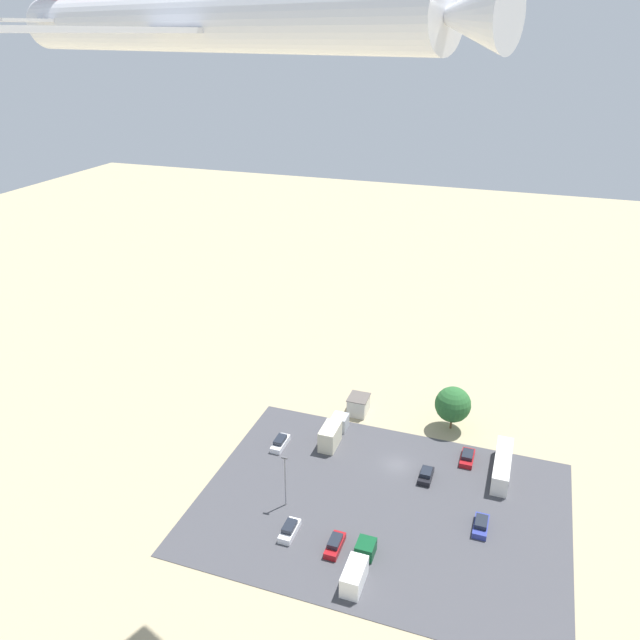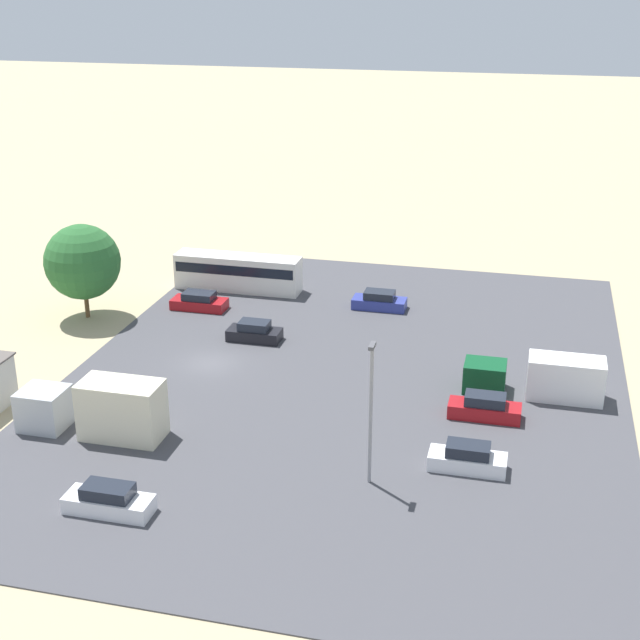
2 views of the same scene
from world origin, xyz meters
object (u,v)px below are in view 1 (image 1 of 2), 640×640
parked_car_1 (426,475)px  airplane (210,21)px  bus (502,465)px  parked_car_5 (481,525)px  parked_car_4 (290,530)px  parked_truck_1 (333,432)px  parked_car_0 (280,443)px  parked_car_2 (335,544)px  parked_car_3 (467,457)px  parked_truck_0 (358,568)px  shed_building (358,405)px

parked_car_1 → airplane: 71.46m
bus → parked_car_5: bearing=82.6°
parked_car_4 → parked_truck_1: 22.11m
parked_car_0 → parked_car_5: bearing=-14.1°
parked_car_0 → airplane: 71.21m
parked_car_5 → parked_car_2: bearing=29.5°
parked_car_0 → parked_truck_1: size_ratio=0.51×
parked_car_3 → parked_car_5: parked_car_5 is taller
parked_truck_0 → airplane: 62.62m
parked_truck_0 → airplane: size_ratio=0.22×
parked_car_3 → shed_building: bearing=-20.6°
parked_truck_1 → airplane: airplane is taller
parked_car_2 → shed_building: bearing=100.8°
parked_car_5 → parked_truck_0: 19.05m
parked_car_2 → parked_car_5: size_ratio=1.02×
bus → parked_car_0: bearing=7.7°
parked_car_2 → parked_truck_1: bearing=109.0°
parked_car_5 → parked_truck_1: parked_truck_1 is taller
parked_car_3 → parked_truck_0: parked_truck_0 is taller
bus → parked_truck_0: bus is taller
parked_car_3 → bus: bearing=163.0°
parked_car_1 → parked_truck_0: (4.55, 21.44, 0.66)m
parked_car_0 → parked_car_5: parked_car_0 is taller
parked_truck_0 → parked_truck_1: parked_truck_1 is taller
shed_building → parked_car_4: shed_building is taller
parked_car_2 → parked_car_3: size_ratio=0.99×
parked_car_1 → parked_car_2: parked_car_2 is taller
parked_truck_0 → parked_car_5: bearing=44.7°
parked_car_3 → parked_car_2: bearing=60.4°
parked_truck_1 → shed_building: bearing=80.3°
parked_truck_0 → parked_car_4: bearing=159.7°
bus → parked_car_3: size_ratio=2.43×
parked_car_3 → parked_truck_0: 29.68m
bus → parked_car_0: bus is taller
bus → parked_truck_1: 27.01m
parked_car_1 → parked_car_5: (-8.98, 8.05, 0.00)m
parked_truck_0 → airplane: bearing=-123.5°
parked_car_1 → parked_truck_1: (16.35, -4.53, 1.02)m
shed_building → parked_car_0: shed_building is taller
parked_car_5 → airplane: 70.25m
parked_car_1 → parked_car_3: size_ratio=0.89×
parked_truck_1 → parked_car_3: bearing=5.3°
airplane → parked_car_5: bearing=159.5°
parked_car_1 → parked_car_2: size_ratio=0.90×
parked_car_1 → parked_car_2: bearing=-115.5°
parked_truck_0 → parked_car_2: bearing=139.7°
parked_car_5 → parked_truck_1: (25.33, -12.58, 1.01)m
airplane → bus: bearing=168.3°
parked_car_4 → parked_truck_1: (1.17, -22.05, 0.98)m
parked_car_3 → airplane: bearing=65.8°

